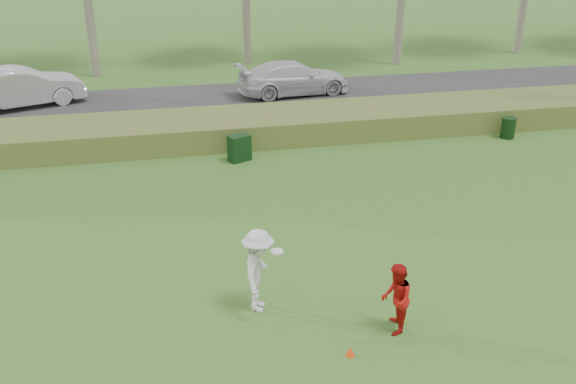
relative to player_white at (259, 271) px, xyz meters
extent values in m
plane|color=#326120|center=(1.28, -0.93, -0.94)|extent=(120.00, 120.00, 0.00)
cube|color=#506126|center=(1.28, 11.07, -0.49)|extent=(80.00, 3.00, 0.90)
cube|color=#2D2D2D|center=(1.28, 16.07, -0.91)|extent=(80.00, 6.00, 0.06)
imported|color=silver|center=(0.00, 0.00, 0.00)|extent=(1.06, 1.38, 1.88)
cylinder|color=white|center=(0.40, 0.00, 0.42)|extent=(0.27, 0.27, 0.03)
imported|color=#B4130F|center=(2.58, -1.35, -0.18)|extent=(0.77, 0.88, 1.52)
cone|color=#FF400D|center=(1.46, -1.95, -0.84)|extent=(0.18, 0.18, 0.20)
cone|color=yellow|center=(2.87, -1.02, -0.83)|extent=(0.21, 0.21, 0.23)
cube|color=black|center=(0.80, 8.84, -0.49)|extent=(0.84, 0.70, 0.90)
cylinder|color=black|center=(10.97, 9.11, -0.55)|extent=(0.52, 0.52, 0.78)
imported|color=silver|center=(-7.43, 16.98, -0.04)|extent=(5.40, 3.50, 1.68)
imported|color=silver|center=(4.36, 16.55, -0.14)|extent=(5.32, 2.67, 1.48)
camera|label=1|loc=(-1.79, -11.55, 7.06)|focal=40.00mm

